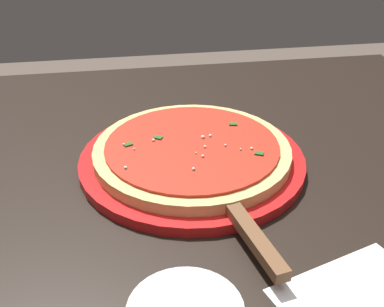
{
  "coord_description": "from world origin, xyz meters",
  "views": [
    {
      "loc": [
        0.08,
        0.59,
        1.11
      ],
      "look_at": [
        -0.02,
        -0.03,
        0.74
      ],
      "focal_mm": 47.7,
      "sensor_mm": 36.0,
      "label": 1
    }
  ],
  "objects_px": {
    "pizza": "(192,151)",
    "serving_plate": "(192,161)",
    "pizza_server": "(239,219)",
    "napkin_folded_right": "(363,304)"
  },
  "relations": [
    {
      "from": "pizza",
      "to": "serving_plate",
      "type": "bearing_deg",
      "value": 14.94
    },
    {
      "from": "serving_plate",
      "to": "pizza",
      "type": "height_order",
      "value": "pizza"
    },
    {
      "from": "pizza_server",
      "to": "napkin_folded_right",
      "type": "bearing_deg",
      "value": 126.6
    },
    {
      "from": "pizza_server",
      "to": "napkin_folded_right",
      "type": "relative_size",
      "value": 1.43
    },
    {
      "from": "pizza",
      "to": "napkin_folded_right",
      "type": "relative_size",
      "value": 1.78
    },
    {
      "from": "pizza",
      "to": "pizza_server",
      "type": "xyz_separation_m",
      "value": [
        -0.03,
        0.15,
        -0.0
      ]
    },
    {
      "from": "napkin_folded_right",
      "to": "pizza",
      "type": "bearing_deg",
      "value": -65.79
    },
    {
      "from": "pizza",
      "to": "napkin_folded_right",
      "type": "bearing_deg",
      "value": 114.21
    },
    {
      "from": "pizza",
      "to": "pizza_server",
      "type": "bearing_deg",
      "value": 101.55
    },
    {
      "from": "serving_plate",
      "to": "napkin_folded_right",
      "type": "height_order",
      "value": "serving_plate"
    }
  ]
}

